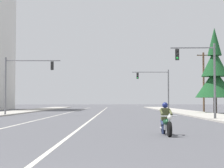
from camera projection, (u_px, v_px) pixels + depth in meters
lane_stripe_center at (100, 113)px, 50.93m from camera, size 0.16×100.00×0.01m
lane_stripe_left at (67, 113)px, 50.96m from camera, size 0.16×100.00×0.01m
sidewalk_kerb_right at (197, 114)px, 45.85m from camera, size 4.40×110.00×0.14m
sidewalk_kerb_left at (1, 114)px, 46.02m from camera, size 4.40×110.00×0.14m
motorcycle_with_rider at (166, 122)px, 17.29m from camera, size 0.70×2.19×1.46m
traffic_signal_near_right at (202, 70)px, 31.49m from camera, size 3.61×0.37×6.20m
traffic_signal_near_left at (22, 76)px, 41.42m from camera, size 5.89×0.41×6.20m
traffic_signal_mid_right at (158, 84)px, 57.58m from camera, size 5.45×0.41×6.20m
utility_pole_right_far at (204, 81)px, 54.96m from camera, size 1.81×0.26×8.43m
conifer_tree_right_verge_far at (215, 74)px, 48.82m from camera, size 4.90×4.90×10.79m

